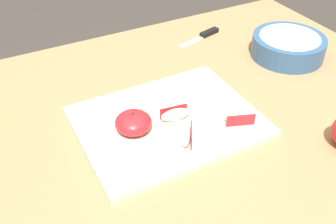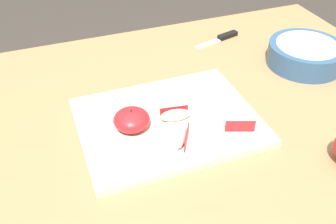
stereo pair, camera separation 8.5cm
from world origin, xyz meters
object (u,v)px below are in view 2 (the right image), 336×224
(apple_wedge_back, at_px, (182,136))
(apple_wedge_left, at_px, (175,115))
(cutting_board, at_px, (168,122))
(apple_half_skin_up, at_px, (132,120))
(ceramic_fruit_bowl, at_px, (306,54))
(paring_knife, at_px, (224,37))
(apple_wedge_front, at_px, (239,123))

(apple_wedge_back, bearing_deg, apple_wedge_left, 79.42)
(apple_wedge_left, bearing_deg, cutting_board, 144.43)
(cutting_board, height_order, apple_wedge_left, apple_wedge_left)
(cutting_board, distance_m, apple_wedge_left, 0.03)
(apple_wedge_left, bearing_deg, apple_half_skin_up, 174.19)
(cutting_board, bearing_deg, ceramic_fruit_bowl, 14.51)
(cutting_board, height_order, paring_knife, cutting_board)
(apple_half_skin_up, height_order, paring_knife, apple_half_skin_up)
(apple_wedge_back, distance_m, ceramic_fruit_bowl, 0.50)
(apple_wedge_back, bearing_deg, cutting_board, 89.99)
(apple_wedge_left, xyz_separation_m, paring_knife, (0.30, 0.35, -0.03))
(ceramic_fruit_bowl, bearing_deg, apple_half_skin_up, -167.72)
(apple_wedge_front, bearing_deg, ceramic_fruit_bowl, 32.21)
(cutting_board, bearing_deg, apple_half_skin_up, 179.71)
(cutting_board, xyz_separation_m, apple_wedge_back, (-0.00, -0.08, 0.02))
(apple_wedge_front, bearing_deg, apple_half_skin_up, 158.69)
(apple_wedge_left, xyz_separation_m, ceramic_fruit_bowl, (0.44, 0.13, -0.00))
(ceramic_fruit_bowl, bearing_deg, cutting_board, -165.49)
(apple_wedge_left, relative_size, paring_knife, 0.44)
(cutting_board, height_order, ceramic_fruit_bowl, ceramic_fruit_bowl)
(apple_wedge_front, bearing_deg, apple_wedge_back, 178.23)
(apple_wedge_back, bearing_deg, ceramic_fruit_bowl, 23.54)
(cutting_board, relative_size, paring_knife, 2.50)
(apple_wedge_left, distance_m, paring_knife, 0.46)
(apple_wedge_back, height_order, ceramic_fruit_bowl, ceramic_fruit_bowl)
(apple_wedge_front, relative_size, ceramic_fruit_bowl, 0.34)
(cutting_board, distance_m, apple_half_skin_up, 0.09)
(apple_half_skin_up, distance_m, apple_wedge_back, 0.12)
(apple_wedge_left, bearing_deg, apple_wedge_back, -100.58)
(apple_wedge_back, height_order, paring_knife, apple_wedge_back)
(apple_half_skin_up, xyz_separation_m, paring_knife, (0.40, 0.34, -0.03))
(apple_wedge_front, relative_size, paring_knife, 0.45)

